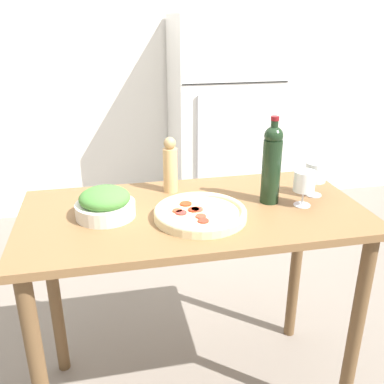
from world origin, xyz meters
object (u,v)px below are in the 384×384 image
wine_glass_near (304,183)px  wine_glass_far (316,173)px  homemade_pizza (200,213)px  pepper_mill (170,166)px  wine_bottle (272,163)px  salad_bowl (105,204)px  refrigerator (223,123)px

wine_glass_near → wine_glass_far: (0.09, 0.09, 0.00)m
homemade_pizza → pepper_mill: bearing=102.6°
wine_bottle → wine_glass_far: bearing=6.9°
salad_bowl → wine_bottle: bearing=0.0°
pepper_mill → salad_bowl: 0.34m
wine_bottle → wine_glass_near: wine_bottle is taller
wine_bottle → pepper_mill: 0.42m
wine_bottle → salad_bowl: wine_bottle is taller
refrigerator → wine_bottle: refrigerator is taller
wine_glass_near → pepper_mill: size_ratio=0.61×
wine_glass_far → pepper_mill: (-0.57, 0.17, 0.02)m
wine_glass_far → pepper_mill: size_ratio=0.61×
pepper_mill → salad_bowl: size_ratio=1.07×
wine_bottle → pepper_mill: wine_bottle is taller
refrigerator → wine_glass_near: bearing=-96.4°
wine_glass_near → wine_glass_far: size_ratio=1.00×
pepper_mill → homemade_pizza: 0.30m
wine_bottle → wine_glass_near: (0.11, -0.06, -0.07)m
salad_bowl → refrigerator: bearing=61.8°
wine_bottle → wine_glass_far: size_ratio=2.43×
wine_glass_far → pepper_mill: bearing=163.4°
refrigerator → homemade_pizza: 1.99m
pepper_mill → wine_glass_far: bearing=-16.6°
refrigerator → pepper_mill: size_ratio=6.96×
refrigerator → pepper_mill: (-0.69, -1.60, 0.22)m
refrigerator → wine_bottle: (-0.32, -1.80, 0.27)m
wine_glass_near → homemade_pizza: size_ratio=0.42×
wine_glass_near → pepper_mill: pepper_mill is taller
salad_bowl → homemade_pizza: 0.35m
refrigerator → salad_bowl: size_ratio=7.44×
homemade_pizza → refrigerator: bearing=71.7°
wine_glass_far → homemade_pizza: wine_glass_far is taller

